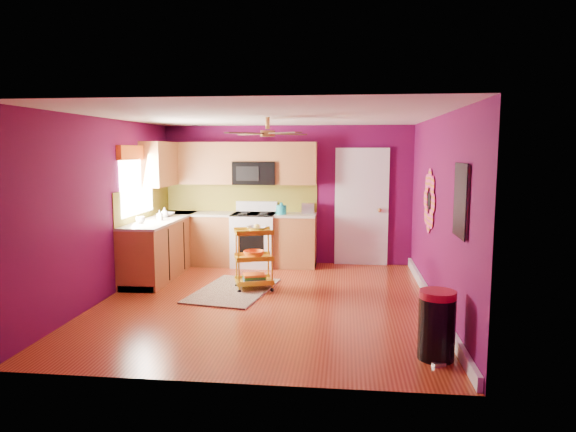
# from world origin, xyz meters

# --- Properties ---
(ground) EXTENTS (5.00, 5.00, 0.00)m
(ground) POSITION_xyz_m (0.00, 0.00, 0.00)
(ground) COLOR maroon
(ground) RESTS_ON ground
(room_envelope) EXTENTS (4.54, 5.04, 2.52)m
(room_envelope) POSITION_xyz_m (0.03, 0.00, 1.63)
(room_envelope) COLOR #5B0A40
(room_envelope) RESTS_ON ground
(lower_cabinets) EXTENTS (2.81, 2.31, 0.94)m
(lower_cabinets) POSITION_xyz_m (-1.35, 1.82, 0.43)
(lower_cabinets) COLOR brown
(lower_cabinets) RESTS_ON ground
(electric_range) EXTENTS (0.76, 0.66, 1.13)m
(electric_range) POSITION_xyz_m (-0.55, 2.17, 0.48)
(electric_range) COLOR white
(electric_range) RESTS_ON ground
(upper_cabinetry) EXTENTS (2.80, 2.30, 1.26)m
(upper_cabinetry) POSITION_xyz_m (-1.24, 2.17, 1.80)
(upper_cabinetry) COLOR brown
(upper_cabinetry) RESTS_ON ground
(left_window) EXTENTS (0.08, 1.35, 1.08)m
(left_window) POSITION_xyz_m (-2.22, 1.05, 1.74)
(left_window) COLOR white
(left_window) RESTS_ON ground
(panel_door) EXTENTS (0.95, 0.11, 2.15)m
(panel_door) POSITION_xyz_m (1.35, 2.47, 1.02)
(panel_door) COLOR white
(panel_door) RESTS_ON ground
(right_wall_art) EXTENTS (0.04, 2.74, 1.04)m
(right_wall_art) POSITION_xyz_m (2.23, -0.34, 1.44)
(right_wall_art) COLOR black
(right_wall_art) RESTS_ON ground
(ceiling_fan) EXTENTS (1.01, 1.01, 0.26)m
(ceiling_fan) POSITION_xyz_m (0.00, 0.20, 2.29)
(ceiling_fan) COLOR #BF8C3F
(ceiling_fan) RESTS_ON ground
(shag_rug) EXTENTS (1.23, 1.74, 0.02)m
(shag_rug) POSITION_xyz_m (-0.56, 0.45, 0.01)
(shag_rug) COLOR black
(shag_rug) RESTS_ON ground
(rolling_cart) EXTENTS (0.64, 0.54, 0.98)m
(rolling_cart) POSITION_xyz_m (-0.26, 0.58, 0.51)
(rolling_cart) COLOR gold
(rolling_cart) RESTS_ON ground
(trash_can) EXTENTS (0.47, 0.47, 0.69)m
(trash_can) POSITION_xyz_m (1.97, -1.74, 0.34)
(trash_can) COLOR black
(trash_can) RESTS_ON ground
(teal_kettle) EXTENTS (0.18, 0.18, 0.21)m
(teal_kettle) POSITION_xyz_m (-0.05, 2.12, 1.02)
(teal_kettle) COLOR teal
(teal_kettle) RESTS_ON lower_cabinets
(toaster) EXTENTS (0.22, 0.15, 0.18)m
(toaster) POSITION_xyz_m (0.40, 2.33, 1.03)
(toaster) COLOR beige
(toaster) RESTS_ON lower_cabinets
(soap_bottle_a) EXTENTS (0.08, 0.08, 0.17)m
(soap_bottle_a) POSITION_xyz_m (-1.89, 1.11, 1.02)
(soap_bottle_a) COLOR #EA3F72
(soap_bottle_a) RESTS_ON lower_cabinets
(soap_bottle_b) EXTENTS (0.13, 0.13, 0.17)m
(soap_bottle_b) POSITION_xyz_m (-1.95, 1.49, 1.02)
(soap_bottle_b) COLOR white
(soap_bottle_b) RESTS_ON lower_cabinets
(counter_dish) EXTENTS (0.25, 0.25, 0.06)m
(counter_dish) POSITION_xyz_m (-1.96, 1.64, 0.97)
(counter_dish) COLOR white
(counter_dish) RESTS_ON lower_cabinets
(counter_cup) EXTENTS (0.14, 0.14, 0.11)m
(counter_cup) POSITION_xyz_m (-2.06, 0.75, 0.99)
(counter_cup) COLOR white
(counter_cup) RESTS_ON lower_cabinets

